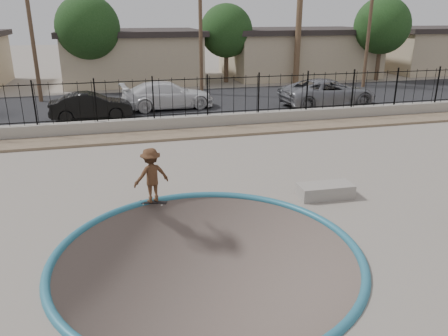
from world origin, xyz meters
TOP-DOWN VIEW (x-y plane):
  - ground at (0.00, 12.00)m, footprint 120.00×120.00m
  - bowl_pit at (0.00, -1.00)m, footprint 6.84×6.84m
  - coping_ring at (0.00, -1.00)m, footprint 7.04×7.04m
  - rock_strip at (0.00, 9.20)m, footprint 42.00×1.60m
  - retaining_wall at (0.00, 10.30)m, footprint 42.00×0.45m
  - fence at (0.00, 10.30)m, footprint 40.00×0.04m
  - street at (0.00, 17.00)m, footprint 90.00×8.00m
  - house_center at (0.00, 26.50)m, footprint 10.60×8.60m
  - house_east at (14.00, 26.50)m, footprint 12.60×8.60m
  - house_east_far at (28.00, 26.50)m, footprint 11.60×8.60m
  - utility_pole_left at (-6.00, 19.00)m, footprint 1.70×0.24m
  - utility_pole_mid at (4.00, 19.00)m, footprint 1.70×0.24m
  - utility_pole_right at (16.00, 19.00)m, footprint 1.70×0.24m
  - street_tree_left at (-3.00, 23.00)m, footprint 4.32×4.32m
  - street_tree_mid at (7.00, 24.00)m, footprint 3.96×3.96m
  - street_tree_right at (19.00, 22.00)m, footprint 4.32×4.32m
  - skater at (-0.91, 2.09)m, footprint 1.13×0.83m
  - skateboard at (-0.91, 2.09)m, footprint 0.82×0.46m
  - concrete_ledge at (4.07, 1.34)m, footprint 1.62×0.75m
  - car_b at (-2.85, 13.40)m, footprint 4.10×1.59m
  - car_c at (1.24, 15.00)m, footprint 5.31×2.55m
  - car_d at (10.28, 13.40)m, footprint 5.76×2.98m

SIDE VIEW (x-z plane):
  - ground at x=0.00m, z-range -2.20..0.00m
  - bowl_pit at x=0.00m, z-range -0.90..0.90m
  - coping_ring at x=0.00m, z-range -0.10..0.10m
  - street at x=0.00m, z-range 0.00..0.04m
  - rock_strip at x=0.00m, z-range 0.00..0.11m
  - skateboard at x=-0.91m, z-range 0.02..0.09m
  - concrete_ledge at x=4.07m, z-range 0.00..0.40m
  - retaining_wall at x=0.00m, z-range 0.00..0.60m
  - car_b at x=-2.85m, z-range 0.04..1.37m
  - skater at x=-0.91m, z-range 0.00..1.56m
  - car_c at x=1.24m, z-range 0.04..1.53m
  - car_d at x=10.28m, z-range 0.04..1.59m
  - fence at x=0.00m, z-range 0.60..2.40m
  - house_east at x=14.00m, z-range 0.02..3.92m
  - house_east_far at x=28.00m, z-range 0.02..3.92m
  - house_center at x=0.00m, z-range 0.02..3.92m
  - street_tree_mid at x=7.00m, z-range 0.92..6.75m
  - street_tree_left at x=-3.00m, z-range 1.01..7.37m
  - street_tree_right at x=19.00m, z-range 1.01..7.37m
  - utility_pole_left at x=-6.00m, z-range 0.20..9.20m
  - utility_pole_right at x=16.00m, z-range 0.20..9.20m
  - utility_pole_mid at x=4.00m, z-range 0.21..9.71m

